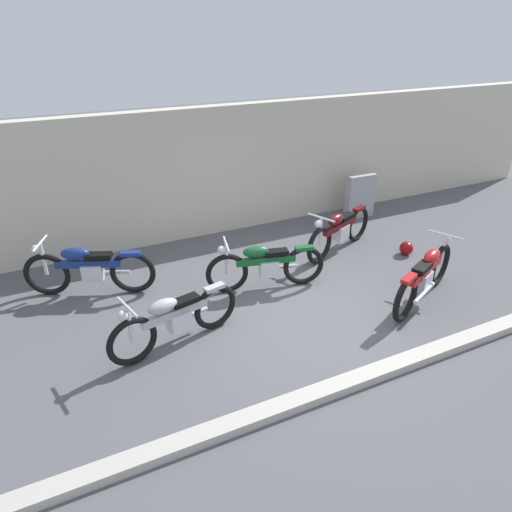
{
  "coord_description": "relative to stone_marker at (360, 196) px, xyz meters",
  "views": [
    {
      "loc": [
        -3.37,
        -5.2,
        4.16
      ],
      "look_at": [
        -0.3,
        1.18,
        0.55
      ],
      "focal_mm": 32.84,
      "sensor_mm": 36.0,
      "label": 1
    }
  ],
  "objects": [
    {
      "name": "motorcycle_blue",
      "position": [
        -6.14,
        -0.84,
        -0.04
      ],
      "size": [
        2.03,
        1.02,
        0.97
      ],
      "rotation": [
        0.0,
        0.0,
        2.74
      ],
      "color": "black",
      "rests_on": "ground_plane"
    },
    {
      "name": "stone_marker",
      "position": [
        0.0,
        0.0,
        0.0
      ],
      "size": [
        0.71,
        0.21,
        1.01
      ],
      "primitive_type": "cube",
      "rotation": [
        0.0,
        0.0,
        -0.01
      ],
      "color": "#9E9EA3",
      "rests_on": "ground_plane"
    },
    {
      "name": "motorcycle_green",
      "position": [
        -3.43,
        -1.95,
        -0.06
      ],
      "size": [
        2.01,
        0.72,
        0.92
      ],
      "rotation": [
        0.0,
        0.0,
        2.9
      ],
      "color": "black",
      "rests_on": "ground_plane"
    },
    {
      "name": "ground_plane",
      "position": [
        -3.2,
        -2.95,
        -0.5
      ],
      "size": [
        40.0,
        40.0,
        0.0
      ],
      "primitive_type": "plane",
      "color": "#56565B"
    },
    {
      "name": "helmet",
      "position": [
        -0.35,
        -2.0,
        -0.37
      ],
      "size": [
        0.26,
        0.26,
        0.26
      ],
      "primitive_type": "sphere",
      "color": "maroon",
      "rests_on": "ground_plane"
    },
    {
      "name": "curb_strip",
      "position": [
        -3.2,
        -4.58,
        -0.44
      ],
      "size": [
        18.0,
        0.24,
        0.12
      ],
      "primitive_type": "cube",
      "color": "#B7B2A8",
      "rests_on": "ground_plane"
    },
    {
      "name": "motorcycle_silver",
      "position": [
        -5.26,
        -2.81,
        -0.06
      ],
      "size": [
        2.0,
        0.71,
        0.91
      ],
      "rotation": [
        0.0,
        0.0,
        3.37
      ],
      "color": "black",
      "rests_on": "ground_plane"
    },
    {
      "name": "building_wall",
      "position": [
        -3.2,
        0.73,
        0.82
      ],
      "size": [
        18.0,
        0.3,
        2.64
      ],
      "primitive_type": "cube",
      "color": "beige",
      "rests_on": "ground_plane"
    },
    {
      "name": "motorcycle_maroon",
      "position": [
        -1.47,
        -1.3,
        -0.05
      ],
      "size": [
        1.97,
        0.97,
        0.94
      ],
      "rotation": [
        0.0,
        0.0,
        3.53
      ],
      "color": "black",
      "rests_on": "ground_plane"
    },
    {
      "name": "motorcycle_red",
      "position": [
        -1.28,
        -3.42,
        -0.04
      ],
      "size": [
        2.0,
        1.06,
        0.97
      ],
      "rotation": [
        0.0,
        0.0,
        0.43
      ],
      "color": "black",
      "rests_on": "ground_plane"
    }
  ]
}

